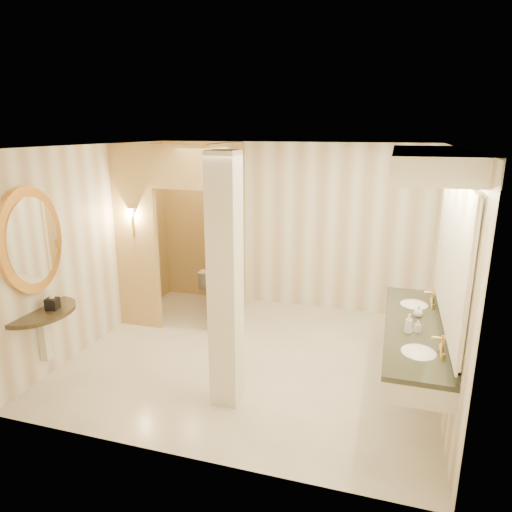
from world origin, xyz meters
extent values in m
plane|color=white|center=(0.00, 0.00, 0.00)|extent=(4.50, 4.50, 0.00)
plane|color=silver|center=(0.00, 0.00, 2.70)|extent=(4.50, 4.50, 0.00)
cube|color=white|center=(0.00, 2.00, 1.35)|extent=(4.50, 0.02, 2.70)
cube|color=white|center=(0.00, -2.00, 1.35)|extent=(4.50, 0.02, 2.70)
cube|color=white|center=(-2.25, 0.00, 1.35)|extent=(0.02, 4.00, 2.70)
cube|color=white|center=(2.25, 0.00, 1.35)|extent=(0.02, 4.00, 2.70)
cube|color=#D2BB6E|center=(-0.80, 1.25, 1.35)|extent=(0.10, 1.50, 2.70)
cube|color=#D2BB6E|center=(-1.93, 0.50, 1.35)|extent=(0.65, 0.10, 2.70)
cube|color=#D2BB6E|center=(-1.20, 0.50, 2.40)|extent=(0.80, 0.10, 0.60)
cube|color=white|center=(-0.86, 0.90, 1.05)|extent=(0.16, 0.80, 2.10)
cylinder|color=gold|center=(-1.93, 0.43, 1.55)|extent=(0.03, 0.03, 0.30)
cone|color=white|center=(-1.93, 0.43, 1.75)|extent=(0.14, 0.14, 0.14)
cube|color=white|center=(1.95, -0.40, 0.73)|extent=(0.60, 2.34, 0.24)
cube|color=black|center=(1.95, -0.40, 0.85)|extent=(0.64, 2.38, 0.05)
cube|color=black|center=(2.23, -0.40, 0.92)|extent=(0.03, 2.34, 0.10)
ellipsoid|color=white|center=(1.95, -1.03, 0.83)|extent=(0.40, 0.44, 0.15)
cylinder|color=gold|center=(2.15, -1.03, 0.96)|extent=(0.03, 0.03, 0.22)
ellipsoid|color=white|center=(1.95, 0.23, 0.83)|extent=(0.40, 0.44, 0.15)
cylinder|color=gold|center=(2.15, 0.23, 0.96)|extent=(0.03, 0.03, 0.22)
cube|color=white|center=(2.23, -0.40, 1.70)|extent=(0.03, 2.34, 1.40)
cube|color=white|center=(1.95, -0.40, 2.59)|extent=(0.75, 2.54, 0.22)
cylinder|color=black|center=(-2.23, -1.20, 0.85)|extent=(0.93, 0.93, 0.05)
cube|color=white|center=(-2.19, -1.20, 0.55)|extent=(0.10, 0.10, 0.60)
cylinder|color=gold|center=(-2.21, -1.20, 1.70)|extent=(0.07, 0.93, 0.93)
cylinder|color=white|center=(-2.17, -1.20, 1.70)|extent=(0.02, 0.74, 0.74)
cube|color=white|center=(0.02, -1.01, 1.35)|extent=(0.30, 0.30, 2.70)
cube|color=black|center=(-2.08, -1.14, 0.94)|extent=(0.16, 0.16, 0.13)
imported|color=white|center=(-1.12, 1.57, 0.35)|extent=(0.39, 0.68, 0.69)
imported|color=beige|center=(1.96, -0.57, 0.94)|extent=(0.07, 0.07, 0.12)
imported|color=silver|center=(1.98, -0.16, 0.94)|extent=(0.13, 0.13, 0.13)
imported|color=#C6B28C|center=(1.86, -0.62, 0.98)|extent=(0.10, 0.10, 0.21)
camera|label=1|loc=(1.61, -5.18, 2.89)|focal=32.00mm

